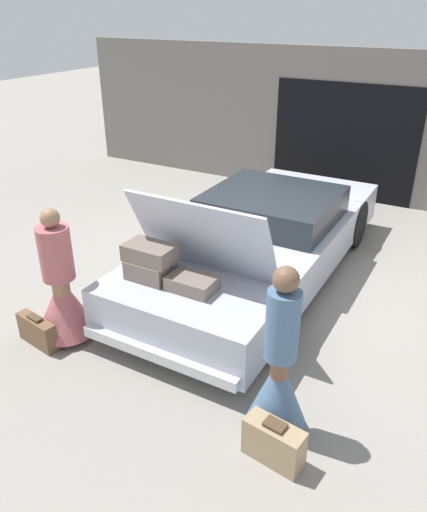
# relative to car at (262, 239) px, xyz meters

# --- Properties ---
(ground_plane) EXTENTS (40.00, 40.00, 0.00)m
(ground_plane) POSITION_rel_car_xyz_m (0.00, 0.00, -0.54)
(ground_plane) COLOR gray
(garage_wall_back) EXTENTS (12.00, 0.14, 2.80)m
(garage_wall_back) POSITION_rel_car_xyz_m (0.00, 3.79, 0.85)
(garage_wall_back) COLOR slate
(garage_wall_back) RESTS_ON ground_plane
(car) EXTENTS (2.01, 5.20, 1.71)m
(car) POSITION_rel_car_xyz_m (0.00, 0.00, 0.00)
(car) COLOR #B2B7C6
(car) RESTS_ON ground_plane
(person_left) EXTENTS (0.68, 0.68, 1.59)m
(person_left) POSITION_rel_car_xyz_m (-1.34, -2.50, 0.02)
(person_left) COLOR #997051
(person_left) RESTS_ON ground_plane
(person_right) EXTENTS (0.54, 0.54, 1.67)m
(person_right) POSITION_rel_car_xyz_m (1.35, -2.64, 0.06)
(person_right) COLOR brown
(person_right) RESTS_ON ground_plane
(suitcase_beside_left_person) EXTENTS (0.58, 0.23, 0.37)m
(suitcase_beside_left_person) POSITION_rel_car_xyz_m (-1.50, -2.79, -0.37)
(suitcase_beside_left_person) COLOR brown
(suitcase_beside_left_person) RESTS_ON ground_plane
(suitcase_beside_right_person) EXTENTS (0.55, 0.28, 0.41)m
(suitcase_beside_right_person) POSITION_rel_car_xyz_m (1.47, -2.98, -0.35)
(suitcase_beside_right_person) COLOR #9E8460
(suitcase_beside_right_person) RESTS_ON ground_plane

